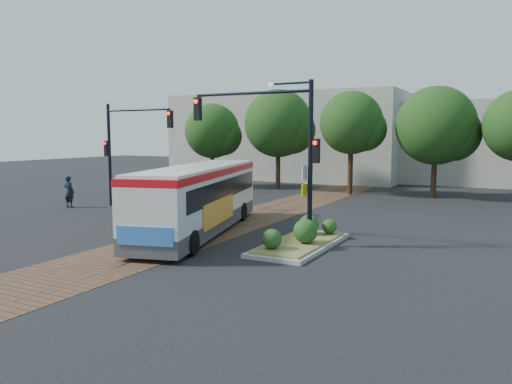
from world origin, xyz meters
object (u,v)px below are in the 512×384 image
at_px(city_bus, 199,196).
at_px(parked_car, 218,187).
at_px(signal_pole_main, 280,136).
at_px(officer, 69,192).
at_px(traffic_island, 301,238).
at_px(signal_pole_left, 124,141).

distance_m(city_bus, parked_car, 13.67).
xyz_separation_m(signal_pole_main, officer, (-14.89, 3.05, -3.23)).
bearing_deg(city_bus, signal_pole_main, -19.59).
height_order(traffic_island, signal_pole_left, signal_pole_left).
bearing_deg(signal_pole_left, parked_car, 76.84).
bearing_deg(signal_pole_left, traffic_island, -20.36).
relative_size(signal_pole_left, officer, 3.24).
bearing_deg(traffic_island, city_bus, 175.42).
xyz_separation_m(traffic_island, officer, (-15.85, 3.14, 0.60)).
xyz_separation_m(city_bus, parked_car, (-6.55, 11.96, -1.02)).
relative_size(signal_pole_main, signal_pole_left, 1.00).
xyz_separation_m(city_bus, officer, (-10.95, 2.75, -0.68)).
bearing_deg(traffic_island, parked_car, 132.82).
height_order(traffic_island, signal_pole_main, signal_pole_main).
bearing_deg(signal_pole_main, signal_pole_left, 158.55).
xyz_separation_m(city_bus, traffic_island, (4.89, -0.39, -1.28)).
relative_size(city_bus, officer, 5.93).
bearing_deg(city_bus, traffic_island, -19.78).
distance_m(traffic_island, signal_pole_main, 3.95).
xyz_separation_m(traffic_island, signal_pole_main, (-0.96, 0.09, 3.83)).
bearing_deg(officer, traffic_island, 167.12).
xyz_separation_m(city_bus, signal_pole_left, (-8.30, 4.50, 2.26)).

